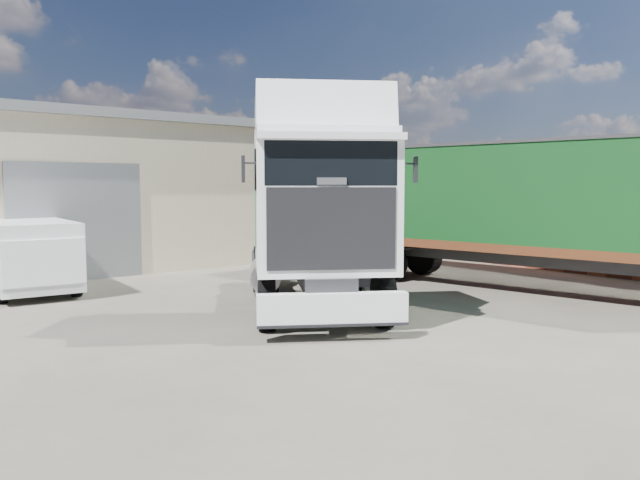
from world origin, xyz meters
TOP-DOWN VIEW (x-y plane):
  - ground at (0.00, 0.00)m, footprint 120.00×120.00m
  - brick_boundary_wall at (11.50, 6.00)m, footprint 0.35×26.00m
  - tractor_unit at (0.56, 1.42)m, footprint 6.18×7.58m
  - box_trailer at (6.95, 0.95)m, footprint 4.64×12.50m
  - panel_van at (-3.69, 8.74)m, footprint 2.34×4.93m

SIDE VIEW (x-z plane):
  - ground at x=0.00m, z-range 0.00..0.00m
  - panel_van at x=-3.69m, z-range 0.03..1.99m
  - brick_boundary_wall at x=11.50m, z-range 0.00..2.50m
  - tractor_unit at x=0.56m, z-range -0.39..4.54m
  - box_trailer at x=6.95m, z-range 0.45..4.52m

